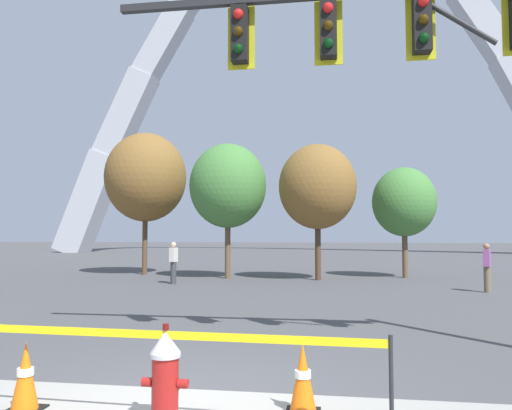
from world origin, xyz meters
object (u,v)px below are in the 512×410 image
object	(u,v)px
traffic_cone_mid_sidewalk	(25,377)
pedestrian_standing_center	(487,267)
fire_hydrant	(165,378)
pedestrian_walking_left	(173,262)
traffic_cone_by_hydrant	(303,379)
traffic_signal_gantry	(452,64)
monument_arch	(315,88)

from	to	relation	value
traffic_cone_mid_sidewalk	pedestrian_standing_center	size ratio (longest dim) A/B	0.46
fire_hydrant	pedestrian_walking_left	size ratio (longest dim) A/B	0.62
traffic_cone_mid_sidewalk	pedestrian_standing_center	xyz separation A→B (m)	(8.17, 12.30, 0.46)
pedestrian_standing_center	traffic_cone_by_hydrant	bearing A→B (deg)	-113.80
traffic_cone_by_hydrant	traffic_signal_gantry	distance (m)	5.13
monument_arch	traffic_cone_mid_sidewalk	bearing A→B (deg)	-92.00
pedestrian_standing_center	monument_arch	bearing A→B (deg)	101.11
monument_arch	fire_hydrant	bearing A→B (deg)	-90.00
traffic_cone_mid_sidewalk	pedestrian_walking_left	bearing A→B (deg)	101.75
pedestrian_walking_left	traffic_cone_mid_sidewalk	bearing A→B (deg)	-78.25
monument_arch	traffic_signal_gantry	bearing A→B (deg)	-85.48
pedestrian_walking_left	pedestrian_standing_center	world-z (taller)	same
traffic_cone_mid_sidewalk	traffic_signal_gantry	bearing A→B (deg)	28.49
fire_hydrant	pedestrian_walking_left	distance (m)	14.36
traffic_cone_by_hydrant	monument_arch	world-z (taller)	monument_arch
fire_hydrant	pedestrian_walking_left	world-z (taller)	pedestrian_walking_left
traffic_cone_by_hydrant	traffic_cone_mid_sidewalk	world-z (taller)	same
traffic_signal_gantry	traffic_cone_mid_sidewalk	bearing A→B (deg)	-151.51
traffic_cone_mid_sidewalk	pedestrian_walking_left	xyz separation A→B (m)	(-2.80, 13.49, 0.46)
monument_arch	pedestrian_walking_left	bearing A→B (deg)	-97.78
fire_hydrant	traffic_cone_mid_sidewalk	size ratio (longest dim) A/B	1.36
traffic_cone_by_hydrant	pedestrian_standing_center	world-z (taller)	pedestrian_standing_center
fire_hydrant	traffic_cone_mid_sidewalk	xyz separation A→B (m)	(-1.60, 0.18, -0.11)
traffic_cone_by_hydrant	pedestrian_walking_left	xyz separation A→B (m)	(-5.71, 13.12, 0.46)
traffic_signal_gantry	traffic_cone_by_hydrant	bearing A→B (deg)	-131.77
traffic_cone_mid_sidewalk	pedestrian_walking_left	world-z (taller)	pedestrian_walking_left
traffic_cone_by_hydrant	traffic_cone_mid_sidewalk	bearing A→B (deg)	-172.86
traffic_cone_mid_sidewalk	pedestrian_walking_left	size ratio (longest dim) A/B	0.46
traffic_signal_gantry	monument_arch	world-z (taller)	monument_arch
fire_hydrant	traffic_cone_mid_sidewalk	bearing A→B (deg)	173.73
pedestrian_walking_left	pedestrian_standing_center	bearing A→B (deg)	-6.17
fire_hydrant	pedestrian_walking_left	xyz separation A→B (m)	(-4.40, 13.66, 0.35)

